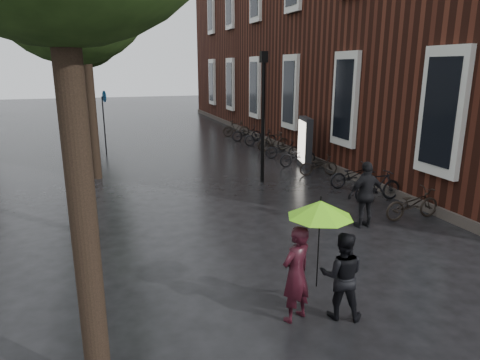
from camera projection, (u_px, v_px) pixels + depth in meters
name	position (u px, v px, depth m)	size (l,w,h in m)	color
brick_building	(341.00, 36.00, 25.50)	(10.20, 33.20, 12.00)	#38160F
street_trees	(82.00, 14.00, 17.73)	(4.33, 34.03, 8.91)	black
person_burgundy	(296.00, 274.00, 7.21)	(0.62, 0.41, 1.71)	black
person_black	(342.00, 275.00, 7.31)	(0.76, 0.59, 1.56)	black
lime_umbrella	(320.00, 209.00, 7.04)	(1.11, 1.11, 1.64)	black
pedestrian_walking	(366.00, 195.00, 11.46)	(1.07, 0.44, 1.82)	black
parked_bicycles	(293.00, 152.00, 19.42)	(2.14, 16.46, 1.04)	black
ad_lightbox	(305.00, 142.00, 18.42)	(0.32, 1.42, 2.14)	black
lamp_post	(263.00, 105.00, 15.55)	(0.24, 0.24, 4.76)	black
cycle_sign	(104.00, 112.00, 21.18)	(0.16, 0.56, 3.09)	#262628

